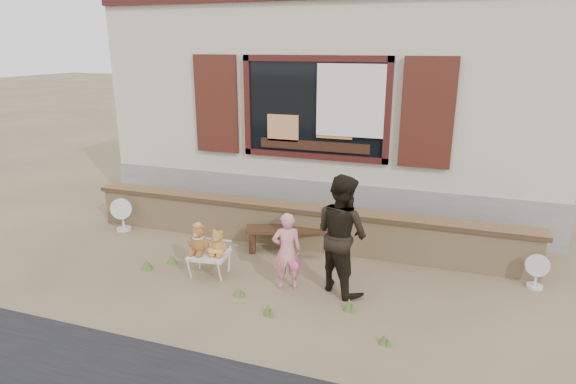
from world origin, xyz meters
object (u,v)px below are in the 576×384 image
at_px(folding_chair, 209,256).
at_px(child, 287,251).
at_px(teddy_bear_left, 199,238).
at_px(adult, 342,234).
at_px(teddy_bear_right, 218,242).
at_px(bench, 294,234).

xyz_separation_m(folding_chair, child, (1.13, -0.01, 0.24)).
xyz_separation_m(folding_chair, teddy_bear_left, (-0.14, -0.02, 0.24)).
bearing_deg(adult, folding_chair, 39.60).
relative_size(folding_chair, adult, 0.36).
relative_size(child, adult, 0.67).
relative_size(teddy_bear_left, teddy_bear_right, 1.16).
height_order(teddy_bear_left, adult, adult).
height_order(folding_chair, adult, adult).
xyz_separation_m(bench, teddy_bear_right, (-0.71, -1.15, 0.22)).
xyz_separation_m(teddy_bear_left, adult, (1.94, 0.20, 0.25)).
bearing_deg(folding_chair, adult, -0.52).
bearing_deg(bench, adult, -66.44).
distance_m(bench, folding_chair, 1.44).
xyz_separation_m(teddy_bear_left, child, (1.27, 0.00, -0.01)).
relative_size(folding_chair, child, 0.54).
xyz_separation_m(teddy_bear_left, teddy_bear_right, (0.28, 0.03, -0.03)).
xyz_separation_m(bench, folding_chair, (-0.84, -1.17, 0.01)).
bearing_deg(bench, teddy_bear_left, -150.31).
bearing_deg(child, teddy_bear_right, -24.55).
relative_size(bench, folding_chair, 2.67).
relative_size(bench, teddy_bear_right, 4.06).
xyz_separation_m(bench, adult, (0.96, -0.99, 0.50)).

